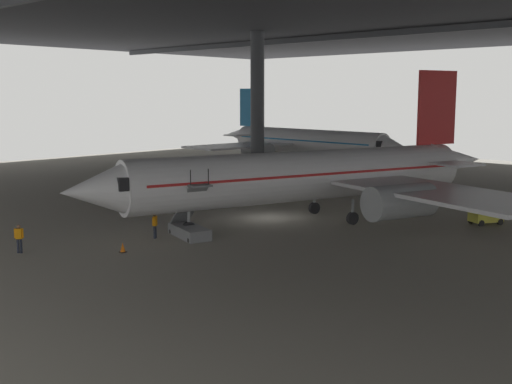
{
  "coord_description": "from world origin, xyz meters",
  "views": [
    {
      "loc": [
        31.2,
        -35.06,
        9.0
      ],
      "look_at": [
        1.8,
        -3.29,
        2.5
      ],
      "focal_mm": 44.7,
      "sensor_mm": 36.0,
      "label": 1
    }
  ],
  "objects_px": {
    "boarding_stairs": "(190,226)",
    "baggage_tug": "(486,217)",
    "airplane_main": "(311,175)",
    "airplane_distant": "(304,141)",
    "crew_worker_by_stairs": "(155,224)",
    "traffic_cone_orange": "(123,247)",
    "crew_worker_near_nose": "(19,237)"
  },
  "relations": [
    {
      "from": "boarding_stairs",
      "to": "baggage_tug",
      "type": "distance_m",
      "value": 21.07
    },
    {
      "from": "airplane_main",
      "to": "boarding_stairs",
      "type": "height_order",
      "value": "airplane_main"
    },
    {
      "from": "boarding_stairs",
      "to": "airplane_distant",
      "type": "bearing_deg",
      "value": 118.96
    },
    {
      "from": "boarding_stairs",
      "to": "crew_worker_by_stairs",
      "type": "xyz_separation_m",
      "value": [
        -1.36,
        -1.75,
        0.22
      ]
    },
    {
      "from": "boarding_stairs",
      "to": "baggage_tug",
      "type": "bearing_deg",
      "value": 54.41
    },
    {
      "from": "airplane_main",
      "to": "baggage_tug",
      "type": "distance_m",
      "value": 12.76
    },
    {
      "from": "traffic_cone_orange",
      "to": "boarding_stairs",
      "type": "bearing_deg",
      "value": 91.96
    },
    {
      "from": "airplane_main",
      "to": "crew_worker_by_stairs",
      "type": "xyz_separation_m",
      "value": [
        -3.84,
        -11.19,
        -2.43
      ]
    },
    {
      "from": "baggage_tug",
      "to": "traffic_cone_orange",
      "type": "bearing_deg",
      "value": -118.24
    },
    {
      "from": "airplane_main",
      "to": "baggage_tug",
      "type": "relative_size",
      "value": 13.67
    },
    {
      "from": "boarding_stairs",
      "to": "crew_worker_near_nose",
      "type": "xyz_separation_m",
      "value": [
        -4.05,
        -9.53,
        0.24
      ]
    },
    {
      "from": "crew_worker_near_nose",
      "to": "crew_worker_by_stairs",
      "type": "height_order",
      "value": "crew_worker_near_nose"
    },
    {
      "from": "airplane_distant",
      "to": "traffic_cone_orange",
      "type": "bearing_deg",
      "value": -63.89
    },
    {
      "from": "airplane_main",
      "to": "crew_worker_by_stairs",
      "type": "bearing_deg",
      "value": -108.96
    },
    {
      "from": "airplane_main",
      "to": "airplane_distant",
      "type": "height_order",
      "value": "airplane_main"
    },
    {
      "from": "airplane_main",
      "to": "traffic_cone_orange",
      "type": "distance_m",
      "value": 15.28
    },
    {
      "from": "airplane_main",
      "to": "traffic_cone_orange",
      "type": "bearing_deg",
      "value": -98.82
    },
    {
      "from": "boarding_stairs",
      "to": "traffic_cone_orange",
      "type": "bearing_deg",
      "value": -88.04
    },
    {
      "from": "airplane_main",
      "to": "crew_worker_by_stairs",
      "type": "height_order",
      "value": "airplane_main"
    },
    {
      "from": "crew_worker_near_nose",
      "to": "baggage_tug",
      "type": "relative_size",
      "value": 0.68
    },
    {
      "from": "crew_worker_by_stairs",
      "to": "baggage_tug",
      "type": "distance_m",
      "value": 23.29
    },
    {
      "from": "crew_worker_by_stairs",
      "to": "baggage_tug",
      "type": "height_order",
      "value": "crew_worker_by_stairs"
    },
    {
      "from": "airplane_main",
      "to": "boarding_stairs",
      "type": "bearing_deg",
      "value": -104.72
    },
    {
      "from": "crew_worker_near_nose",
      "to": "crew_worker_by_stairs",
      "type": "relative_size",
      "value": 1.02
    },
    {
      "from": "traffic_cone_orange",
      "to": "crew_worker_near_nose",
      "type": "bearing_deg",
      "value": -135.44
    },
    {
      "from": "crew_worker_by_stairs",
      "to": "traffic_cone_orange",
      "type": "distance_m",
      "value": 3.97
    },
    {
      "from": "crew_worker_near_nose",
      "to": "crew_worker_by_stairs",
      "type": "bearing_deg",
      "value": 70.91
    },
    {
      "from": "crew_worker_near_nose",
      "to": "crew_worker_by_stairs",
      "type": "distance_m",
      "value": 8.23
    },
    {
      "from": "airplane_main",
      "to": "traffic_cone_orange",
      "type": "relative_size",
      "value": 57.09
    },
    {
      "from": "airplane_distant",
      "to": "traffic_cone_orange",
      "type": "xyz_separation_m",
      "value": [
        21.54,
        -43.95,
        -2.91
      ]
    },
    {
      "from": "boarding_stairs",
      "to": "baggage_tug",
      "type": "height_order",
      "value": "boarding_stairs"
    },
    {
      "from": "traffic_cone_orange",
      "to": "baggage_tug",
      "type": "bearing_deg",
      "value": 61.76
    }
  ]
}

